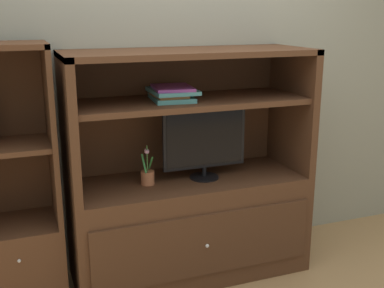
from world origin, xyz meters
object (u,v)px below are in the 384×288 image
object	(u,v)px
bookshelf_tall	(16,226)
tv_monitor	(205,140)
media_console	(189,204)
magazine_stack	(172,93)
potted_plant	(148,175)

from	to	relation	value
bookshelf_tall	tv_monitor	bearing A→B (deg)	-1.66
media_console	magazine_stack	size ratio (longest dim) A/B	4.47
potted_plant	magazine_stack	xyz separation A→B (m)	(0.17, 0.00, 0.52)
media_console	bookshelf_tall	world-z (taller)	bookshelf_tall
tv_monitor	potted_plant	distance (m)	0.43
media_console	magazine_stack	distance (m)	0.77
media_console	potted_plant	size ratio (longest dim) A/B	6.12
magazine_stack	bookshelf_tall	world-z (taller)	bookshelf_tall
bookshelf_tall	media_console	bearing A→B (deg)	-0.30
media_console	tv_monitor	xyz separation A→B (m)	(0.10, -0.03, 0.44)
media_console	tv_monitor	size ratio (longest dim) A/B	2.77
magazine_stack	tv_monitor	bearing A→B (deg)	-5.91
potted_plant	bookshelf_tall	size ratio (longest dim) A/B	0.16
potted_plant	magazine_stack	distance (m)	0.54
bookshelf_tall	potted_plant	bearing A→B (deg)	-1.16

